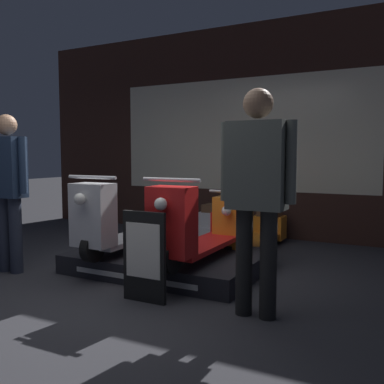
{
  "coord_description": "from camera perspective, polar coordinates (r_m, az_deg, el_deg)",
  "views": [
    {
      "loc": [
        2.38,
        -2.98,
        1.25
      ],
      "look_at": [
        0.03,
        1.56,
        0.8
      ],
      "focal_mm": 40.0,
      "sensor_mm": 36.0,
      "label": 1
    }
  ],
  "objects": [
    {
      "name": "person_left_browsing",
      "position": [
        4.87,
        -23.29,
        1.17
      ],
      "size": [
        0.53,
        0.22,
        1.66
      ],
      "color": "#232838",
      "rests_on": "ground_plane"
    },
    {
      "name": "scooter_display_right",
      "position": [
        4.34,
        1.51,
        -4.72
      ],
      "size": [
        0.57,
        1.8,
        0.85
      ],
      "color": "black",
      "rests_on": "display_platform"
    },
    {
      "name": "scooter_display_left",
      "position": [
        4.79,
        -8.07,
        -3.85
      ],
      "size": [
        0.57,
        1.8,
        0.85
      ],
      "color": "black",
      "rests_on": "display_platform"
    },
    {
      "name": "ground_plane",
      "position": [
        4.01,
        -10.93,
        -13.19
      ],
      "size": [
        30.0,
        30.0,
        0.0
      ],
      "primitive_type": "plane",
      "color": "#2D2D33"
    },
    {
      "name": "shop_wall_back",
      "position": [
        6.67,
        6.54,
        8.0
      ],
      "size": [
        7.37,
        0.09,
        3.2
      ],
      "color": "#331E19",
      "rests_on": "ground_plane"
    },
    {
      "name": "scooter_backrow_1",
      "position": [
        5.48,
        7.93,
        -4.84
      ],
      "size": [
        0.57,
        1.8,
        0.85
      ],
      "color": "black",
      "rests_on": "ground_plane"
    },
    {
      "name": "display_platform",
      "position": [
        4.69,
        -3.07,
        -9.16
      ],
      "size": [
        1.96,
        1.36,
        0.2
      ],
      "color": "black",
      "rests_on": "ground_plane"
    },
    {
      "name": "person_right_browsing",
      "position": [
        3.26,
        8.67,
        1.15
      ],
      "size": [
        0.59,
        0.24,
        1.74
      ],
      "color": "black",
      "rests_on": "ground_plane"
    },
    {
      "name": "scooter_backrow_0",
      "position": [
        5.82,
        -0.16,
        -4.21
      ],
      "size": [
        0.57,
        1.8,
        0.85
      ],
      "color": "black",
      "rests_on": "ground_plane"
    },
    {
      "name": "price_sign_board",
      "position": [
        3.66,
        -6.4,
        -8.54
      ],
      "size": [
        0.41,
        0.04,
        0.77
      ],
      "color": "black",
      "rests_on": "ground_plane"
    }
  ]
}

